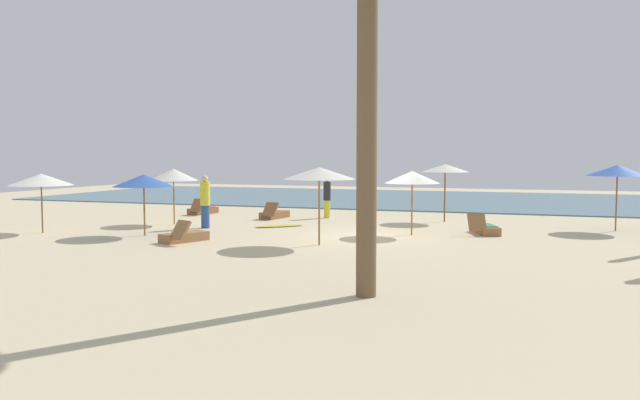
# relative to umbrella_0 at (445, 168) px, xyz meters

# --- Properties ---
(ground_plane) EXTENTS (60.00, 60.00, 0.00)m
(ground_plane) POSITION_rel_umbrella_0_xyz_m (-1.65, -5.11, -2.12)
(ground_plane) COLOR beige
(ocean_water) EXTENTS (48.00, 16.00, 0.06)m
(ocean_water) POSITION_rel_umbrella_0_xyz_m (-1.65, 11.89, -2.09)
(ocean_water) COLOR slate
(ocean_water) RESTS_ON ground_plane
(umbrella_0) EXTENTS (1.87, 1.87, 2.28)m
(umbrella_0) POSITION_rel_umbrella_0_xyz_m (0.00, 0.00, 0.00)
(umbrella_0) COLOR brown
(umbrella_0) RESTS_ON ground_plane
(umbrella_1) EXTENTS (2.05, 2.05, 2.30)m
(umbrella_1) POSITION_rel_umbrella_0_xyz_m (6.07, -1.17, -0.01)
(umbrella_1) COLOR brown
(umbrella_1) RESTS_ON ground_plane
(umbrella_2) EXTENTS (1.86, 1.86, 2.12)m
(umbrella_2) POSITION_rel_umbrella_0_xyz_m (-9.69, -4.22, -0.23)
(umbrella_2) COLOR brown
(umbrella_2) RESTS_ON ground_plane
(umbrella_3) EXTENTS (2.13, 2.13, 2.30)m
(umbrella_3) POSITION_rel_umbrella_0_xyz_m (-2.60, -7.73, 0.00)
(umbrella_3) COLOR olive
(umbrella_3) RESTS_ON ground_plane
(umbrella_5) EXTENTS (2.00, 2.00, 2.01)m
(umbrella_5) POSITION_rel_umbrella_0_xyz_m (-8.74, -7.54, -0.31)
(umbrella_5) COLOR olive
(umbrella_5) RESTS_ON ground_plane
(umbrella_6) EXTENTS (1.82, 1.82, 2.12)m
(umbrella_6) POSITION_rel_umbrella_0_xyz_m (-0.46, -4.52, -0.20)
(umbrella_6) COLOR olive
(umbrella_6) RESTS_ON ground_plane
(umbrella_7) EXTENTS (2.11, 2.11, 2.02)m
(umbrella_7) POSITION_rel_umbrella_0_xyz_m (-12.46, -8.04, -0.30)
(umbrella_7) COLOR brown
(umbrella_7) RESTS_ON ground_plane
(lounger_0) EXTENTS (0.85, 1.73, 0.73)m
(lounger_0) POSITION_rel_umbrella_0_xyz_m (-10.67, -0.30, -1.94)
(lounger_0) COLOR brown
(lounger_0) RESTS_ON ground_plane
(lounger_1) EXTENTS (1.17, 1.76, 0.72)m
(lounger_1) POSITION_rel_umbrella_0_xyz_m (-6.73, -8.44, -1.95)
(lounger_1) COLOR olive
(lounger_1) RESTS_ON ground_plane
(lounger_3) EXTENTS (0.84, 1.74, 0.71)m
(lounger_3) POSITION_rel_umbrella_0_xyz_m (-6.89, -1.02, -1.95)
(lounger_3) COLOR brown
(lounger_3) RESTS_ON ground_plane
(lounger_4) EXTENTS (1.12, 1.75, 0.73)m
(lounger_4) POSITION_rel_umbrella_0_xyz_m (1.83, -3.50, -1.94)
(lounger_4) COLOR olive
(lounger_4) RESTS_ON ground_plane
(person_0) EXTENTS (0.38, 0.38, 1.72)m
(person_0) POSITION_rel_umbrella_0_xyz_m (-4.86, -0.15, -1.24)
(person_0) COLOR yellow
(person_0) RESTS_ON ground_plane
(person_3) EXTENTS (0.50, 0.50, 1.91)m
(person_3) POSITION_rel_umbrella_0_xyz_m (-7.90, -5.01, -1.15)
(person_3) COLOR #2D4C8C
(person_3) RESTS_ON ground_plane
(surfboard) EXTENTS (1.72, 1.62, 0.07)m
(surfboard) POSITION_rel_umbrella_0_xyz_m (-5.51, -3.77, -2.08)
(surfboard) COLOR gold
(surfboard) RESTS_ON ground_plane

